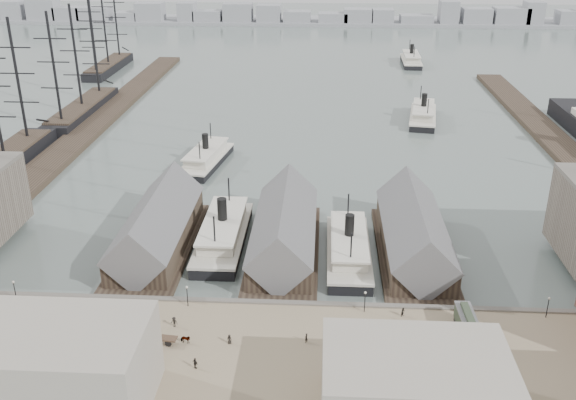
# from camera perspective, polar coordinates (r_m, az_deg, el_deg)

# --- Properties ---
(ground) EXTENTS (900.00, 900.00, 0.00)m
(ground) POSITION_cam_1_polar(r_m,az_deg,el_deg) (117.21, -0.85, -8.58)
(ground) COLOR #54615D
(ground) RESTS_ON ground
(quay) EXTENTS (180.00, 30.00, 2.00)m
(quay) POSITION_cam_1_polar(r_m,az_deg,el_deg) (100.29, -1.69, -14.18)
(quay) COLOR #837258
(quay) RESTS_ON ground
(seawall) EXTENTS (180.00, 1.20, 2.30)m
(seawall) POSITION_cam_1_polar(r_m,az_deg,el_deg) (112.22, -1.04, -9.50)
(seawall) COLOR #59544C
(seawall) RESTS_ON ground
(west_wharf) EXTENTS (10.00, 220.00, 1.60)m
(west_wharf) POSITION_cam_1_polar(r_m,az_deg,el_deg) (221.48, -16.87, 6.42)
(west_wharf) COLOR #2D231C
(west_wharf) RESTS_ON ground
(east_wharf) EXTENTS (10.00, 180.00, 1.60)m
(east_wharf) POSITION_cam_1_polar(r_m,az_deg,el_deg) (210.89, 22.76, 4.74)
(east_wharf) COLOR #2D231C
(east_wharf) RESTS_ON ground
(ferry_shed_west) EXTENTS (14.00, 42.00, 12.60)m
(ferry_shed_west) POSITION_cam_1_polar(r_m,az_deg,el_deg) (133.66, -11.54, -2.53)
(ferry_shed_west) COLOR #2D231C
(ferry_shed_west) RESTS_ON ground
(ferry_shed_center) EXTENTS (14.00, 42.00, 12.60)m
(ferry_shed_center) POSITION_cam_1_polar(r_m,az_deg,el_deg) (129.63, -0.33, -2.87)
(ferry_shed_center) COLOR #2D231C
(ferry_shed_center) RESTS_ON ground
(ferry_shed_east) EXTENTS (14.00, 42.00, 12.60)m
(ferry_shed_east) POSITION_cam_1_polar(r_m,az_deg,el_deg) (130.75, 11.13, -3.11)
(ferry_shed_east) COLOR #2D231C
(ferry_shed_east) RESTS_ON ground
(street_bldg_center) EXTENTS (24.00, 16.00, 10.00)m
(street_bldg_center) POSITION_cam_1_polar(r_m,az_deg,el_deg) (87.81, 11.22, -16.08)
(street_bldg_center) COLOR gray
(street_bldg_center) RESTS_ON quay
(street_bldg_west) EXTENTS (30.00, 16.00, 12.00)m
(street_bldg_west) POSITION_cam_1_polar(r_m,az_deg,el_deg) (94.02, -21.52, -13.70)
(street_bldg_west) COLOR gray
(street_bldg_west) RESTS_ON quay
(lamp_post_far_w) EXTENTS (0.44, 0.44, 3.92)m
(lamp_post_far_w) POSITION_cam_1_polar(r_m,az_deg,el_deg) (120.53, -23.16, -7.12)
(lamp_post_far_w) COLOR black
(lamp_post_far_w) RESTS_ON quay
(lamp_post_near_w) EXTENTS (0.44, 0.44, 3.92)m
(lamp_post_near_w) POSITION_cam_1_polar(r_m,az_deg,el_deg) (110.83, -8.96, -8.11)
(lamp_post_near_w) COLOR black
(lamp_post_near_w) RESTS_ON quay
(lamp_post_near_e) EXTENTS (0.44, 0.44, 3.92)m
(lamp_post_near_e) POSITION_cam_1_polar(r_m,az_deg,el_deg) (108.81, 6.86, -8.62)
(lamp_post_near_e) COLOR black
(lamp_post_near_e) RESTS_ON quay
(lamp_post_far_e) EXTENTS (0.44, 0.44, 3.92)m
(lamp_post_far_e) POSITION_cam_1_polar(r_m,az_deg,el_deg) (114.87, 22.14, -8.51)
(lamp_post_far_e) COLOR black
(lamp_post_far_e) RESTS_ON quay
(far_shore) EXTENTS (500.00, 40.00, 15.72)m
(far_shore) POSITION_cam_1_polar(r_m,az_deg,el_deg) (437.10, 2.09, 15.89)
(far_shore) COLOR gray
(far_shore) RESTS_ON ground
(ferry_docked_west) EXTENTS (9.19, 30.64, 10.94)m
(ferry_docked_west) POSITION_cam_1_polar(r_m,az_deg,el_deg) (134.67, -5.78, -2.92)
(ferry_docked_west) COLOR black
(ferry_docked_west) RESTS_ON ground
(ferry_docked_east) EXTENTS (8.57, 28.57, 10.20)m
(ferry_docked_east) POSITION_cam_1_polar(r_m,az_deg,el_deg) (129.00, 5.41, -4.25)
(ferry_docked_east) COLOR black
(ferry_docked_east) RESTS_ON ground
(ferry_open_near) EXTENTS (12.08, 27.82, 9.61)m
(ferry_open_near) POSITION_cam_1_polar(r_m,az_deg,el_deg) (179.01, -7.29, 3.76)
(ferry_open_near) COLOR black
(ferry_open_near) RESTS_ON ground
(ferry_open_mid) EXTENTS (12.56, 28.91, 9.98)m
(ferry_open_mid) POSITION_cam_1_polar(r_m,az_deg,el_deg) (223.10, 11.91, 7.47)
(ferry_open_mid) COLOR black
(ferry_open_mid) RESTS_ON ground
(ferry_open_far) EXTENTS (9.20, 28.11, 9.95)m
(ferry_open_far) POSITION_cam_1_polar(r_m,az_deg,el_deg) (314.54, 10.89, 12.18)
(ferry_open_far) COLOR black
(ferry_open_far) RESTS_ON ground
(sailing_ship_mid) EXTENTS (9.15, 52.88, 37.63)m
(sailing_ship_mid) POSITION_cam_1_polar(r_m,az_deg,el_deg) (235.63, -17.81, 7.79)
(sailing_ship_mid) COLOR black
(sailing_ship_mid) RESTS_ON ground
(sailing_ship_far) EXTENTS (8.65, 48.07, 35.57)m
(sailing_ship_far) POSITION_cam_1_polar(r_m,az_deg,el_deg) (306.49, -15.65, 11.49)
(sailing_ship_far) COLOR black
(sailing_ship_far) RESTS_ON ground
(tram) EXTENTS (2.81, 9.87, 3.49)m
(tram) POSITION_cam_1_polar(r_m,az_deg,el_deg) (106.52, 15.69, -10.81)
(tram) COLOR black
(tram) RESTS_ON quay
(horse_cart_left) EXTENTS (4.68, 1.58, 1.63)m
(horse_cart_left) POSITION_cam_1_polar(r_m,az_deg,el_deg) (109.35, -17.73, -10.71)
(horse_cart_left) COLOR black
(horse_cart_left) RESTS_ON quay
(horse_cart_center) EXTENTS (4.84, 1.81, 1.42)m
(horse_cart_center) POSITION_cam_1_polar(r_m,az_deg,el_deg) (103.17, -9.68, -12.12)
(horse_cart_center) COLOR black
(horse_cart_center) RESTS_ON quay
(horse_cart_right) EXTENTS (4.72, 2.17, 1.53)m
(horse_cart_right) POSITION_cam_1_polar(r_m,az_deg,el_deg) (95.41, 10.84, -15.60)
(horse_cart_right) COLOR black
(horse_cart_right) RESTS_ON quay
(pedestrian_0) EXTENTS (0.66, 0.49, 1.80)m
(pedestrian_0) POSITION_cam_1_polar(r_m,az_deg,el_deg) (117.55, -21.42, -8.66)
(pedestrian_0) COLOR black
(pedestrian_0) RESTS_ON quay
(pedestrian_2) EXTENTS (1.27, 0.90, 1.79)m
(pedestrian_2) POSITION_cam_1_polar(r_m,az_deg,el_deg) (106.99, -10.09, -10.63)
(pedestrian_2) COLOR black
(pedestrian_2) RESTS_ON quay
(pedestrian_3) EXTENTS (1.11, 0.96, 1.80)m
(pedestrian_3) POSITION_cam_1_polar(r_m,az_deg,el_deg) (97.82, -8.25, -14.17)
(pedestrian_3) COLOR black
(pedestrian_3) RESTS_ON quay
(pedestrian_4) EXTENTS (0.86, 0.66, 1.59)m
(pedestrian_4) POSITION_cam_1_polar(r_m,az_deg,el_deg) (102.18, -5.23, -12.22)
(pedestrian_4) COLOR black
(pedestrian_4) RESTS_ON quay
(pedestrian_5) EXTENTS (0.70, 0.75, 1.66)m
(pedestrian_5) POSITION_cam_1_polar(r_m,az_deg,el_deg) (102.02, 1.63, -12.15)
(pedestrian_5) COLOR black
(pedestrian_5) RESTS_ON quay
(pedestrian_6) EXTENTS (1.00, 0.98, 1.62)m
(pedestrian_6) POSITION_cam_1_polar(r_m,az_deg,el_deg) (109.62, 10.21, -9.77)
(pedestrian_6) COLOR black
(pedestrian_6) RESTS_ON quay
(pedestrian_7) EXTENTS (1.24, 1.12, 1.67)m
(pedestrian_7) POSITION_cam_1_polar(r_m,az_deg,el_deg) (97.94, 19.96, -15.57)
(pedestrian_7) COLOR black
(pedestrian_7) RESTS_ON quay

